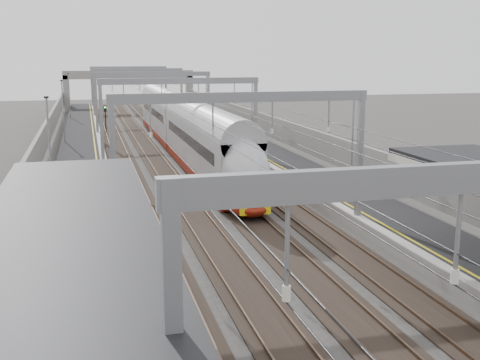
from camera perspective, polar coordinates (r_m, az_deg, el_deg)
platform_left at (r=52.18m, az=-14.77°, el=1.56°), size 4.00×120.00×1.00m
platform_right at (r=54.40m, az=2.32°, el=2.34°), size 4.00×120.00×1.00m
tracks at (r=52.77m, az=-6.04°, el=1.50°), size 11.40×140.00×0.20m
overhead_line at (r=58.60m, az=-7.12°, el=8.48°), size 13.00×140.00×6.60m
canopy_left at (r=10.33m, az=-16.88°, el=-12.94°), size 4.40×30.00×4.24m
overbridge at (r=106.76m, az=-10.48°, el=9.33°), size 22.00×2.20×6.90m
wall_left at (r=52.14m, az=-18.35°, el=2.57°), size 0.30×120.00×3.20m
wall_right at (r=55.23m, az=5.52°, el=3.59°), size 0.30×120.00×3.20m
train at (r=56.77m, az=-5.20°, el=4.43°), size 2.86×52.05×4.51m
signal_green at (r=75.03m, az=-12.65°, el=6.11°), size 0.32×0.32×3.48m
signal_red_near at (r=79.43m, az=-6.64°, el=6.61°), size 0.32×0.32×3.48m
signal_red_far at (r=84.19m, az=-5.57°, el=6.91°), size 0.32×0.32×3.48m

